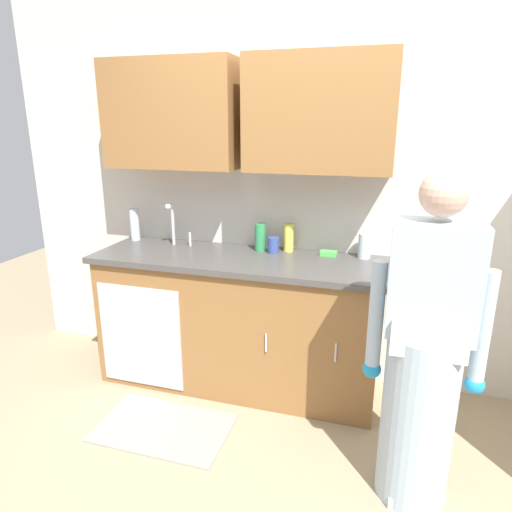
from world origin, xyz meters
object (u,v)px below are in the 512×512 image
bottle_water_tall (135,224)px  sponge (329,253)px  sink (170,252)px  person_at_sink (423,371)px  bottle_cleaner_spray (289,238)px  cup_by_sink (273,245)px  bottle_water_short (260,237)px  bottle_dish_liquid (365,246)px

bottle_water_tall → sponge: (1.47, 0.01, -0.11)m
sink → person_at_sink: person_at_sink is taller
person_at_sink → bottle_water_tall: bearing=155.8°
bottle_cleaner_spray → cup_by_sink: size_ratio=1.79×
person_at_sink → bottle_cleaner_spray: bearing=132.3°
sink → cup_by_sink: 0.73m
bottle_water_tall → sponge: bottle_water_tall is taller
sink → bottle_water_short: 0.65m
bottle_dish_liquid → bottle_water_short: 0.71m
bottle_dish_liquid → sponge: size_ratio=1.49×
person_at_sink → cup_by_sink: size_ratio=14.84×
sink → cup_by_sink: (0.71, 0.14, 0.07)m
sponge → bottle_water_tall: bearing=-179.8°
bottle_water_tall → bottle_dish_liquid: bearing=0.6°
bottle_cleaner_spray → bottle_water_short: bearing=-167.0°
bottle_cleaner_spray → bottle_water_tall: size_ratio=0.81×
bottle_water_short → sponge: 0.48m
sink → bottle_water_tall: 0.44m
bottle_cleaner_spray → sponge: bearing=-5.4°
bottle_water_tall → bottle_water_short: (0.99, -0.01, -0.02)m
person_at_sink → bottle_water_tall: (-2.05, 0.92, 0.37)m
sponge → bottle_dish_liquid: bearing=2.7°
bottle_dish_liquid → sink: bearing=-171.4°
person_at_sink → sponge: 1.12m
bottle_dish_liquid → cup_by_sink: size_ratio=1.51×
bottle_dish_liquid → cup_by_sink: (-0.61, -0.05, -0.03)m
bottle_dish_liquid → person_at_sink: bearing=-69.5°
sink → sponge: size_ratio=4.55×
bottle_dish_liquid → sponge: 0.24m
person_at_sink → bottle_cleaner_spray: 1.33m
bottle_water_tall → sink: bearing=-25.7°
bottle_water_tall → bottle_cleaner_spray: bearing=1.6°
bottle_dish_liquid → bottle_water_short: size_ratio=0.85×
bottle_dish_liquid → bottle_cleaner_spray: size_ratio=0.84×
bottle_water_tall → sponge: size_ratio=2.20×
bottle_water_short → cup_by_sink: bottle_water_short is taller
person_at_sink → bottle_dish_liquid: 1.05m
bottle_dish_liquid → bottle_water_tall: size_ratio=0.68×
bottle_dish_liquid → cup_by_sink: bottle_dish_liquid is taller
sink → bottle_water_short: bearing=15.6°
bottle_cleaner_spray → person_at_sink: bearing=-47.7°
sink → person_at_sink: (1.67, -0.74, -0.23)m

